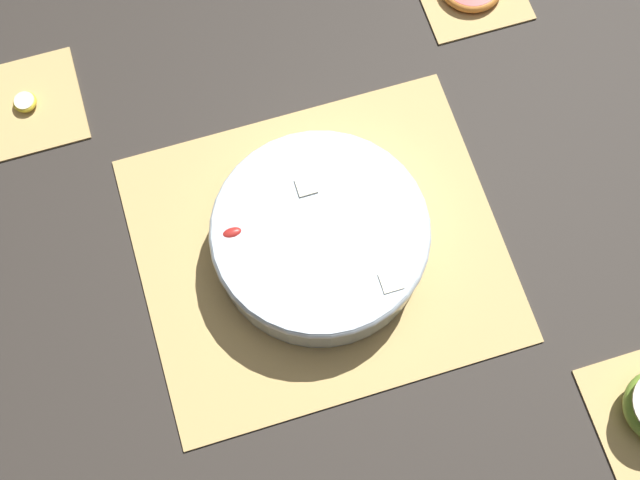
{
  "coord_description": "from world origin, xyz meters",
  "views": [
    {
      "loc": [
        0.1,
        0.33,
        0.97
      ],
      "look_at": [
        0.0,
        0.0,
        0.03
      ],
      "focal_mm": 50.0,
      "sensor_mm": 36.0,
      "label": 1
    }
  ],
  "objects": [
    {
      "name": "ground_plane",
      "position": [
        0.0,
        0.0,
        0.0
      ],
      "size": [
        6.0,
        6.0,
        0.0
      ],
      "primitive_type": "plane",
      "color": "#2D2823"
    },
    {
      "name": "bamboo_mat_center",
      "position": [
        -0.0,
        0.0,
        0.0
      ],
      "size": [
        0.41,
        0.36,
        0.01
      ],
      "color": "tan",
      "rests_on": "ground_plane"
    },
    {
      "name": "coaster_mat_near_right",
      "position": [
        0.29,
        -0.28,
        0.0
      ],
      "size": [
        0.13,
        0.13,
        0.01
      ],
      "color": "tan",
      "rests_on": "ground_plane"
    },
    {
      "name": "fruit_salad_bowl",
      "position": [
        -0.0,
        -0.0,
        0.04
      ],
      "size": [
        0.24,
        0.24,
        0.06
      ],
      "color": "silver",
      "rests_on": "bamboo_mat_center"
    },
    {
      "name": "banana_coin_single",
      "position": [
        0.29,
        -0.28,
        0.01
      ],
      "size": [
        0.03,
        0.03,
        0.01
      ],
      "color": "#F4EABC",
      "rests_on": "coaster_mat_near_right"
    }
  ]
}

